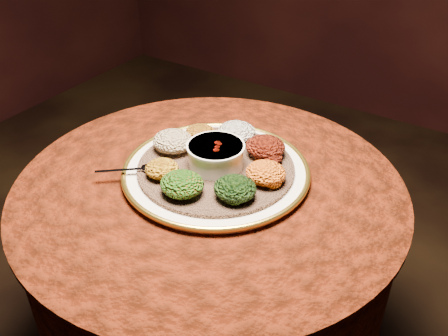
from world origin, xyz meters
The scene contains 13 objects.
table centered at (0.00, 0.00, 0.55)m, with size 0.96×0.96×0.73m.
platter centered at (-0.01, 0.04, 0.75)m, with size 0.56×0.56×0.02m.
injera centered at (-0.01, 0.04, 0.76)m, with size 0.39×0.39×0.01m, color brown.
stew_bowl centered at (-0.01, 0.04, 0.80)m, with size 0.14×0.14×0.06m.
spoon centered at (-0.14, -0.07, 0.77)m, with size 0.13×0.10×0.01m.
portion_ayib centered at (-0.03, 0.17, 0.79)m, with size 0.10×0.10×0.05m, color beige.
portion_kitfo centered at (0.07, 0.15, 0.79)m, with size 0.10×0.10×0.05m, color black.
portion_tikil centered at (0.13, 0.05, 0.78)m, with size 0.10×0.09×0.05m, color #B1650E.
portion_gomen centered at (0.10, -0.04, 0.79)m, with size 0.10×0.09×0.05m, color black.
portion_mixveg centered at (-0.01, -0.10, 0.79)m, with size 0.10×0.10×0.05m, color #A4260A.
portion_kik centered at (-0.09, -0.07, 0.78)m, with size 0.08×0.08×0.04m, color #C28C11.
portion_timatim centered at (-0.14, 0.04, 0.79)m, with size 0.11×0.10×0.05m, color maroon.
portion_shiro centered at (-0.11, 0.12, 0.78)m, with size 0.08×0.08×0.04m, color #914B11.
Camera 1 is at (0.57, -0.82, 1.45)m, focal length 40.00 mm.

